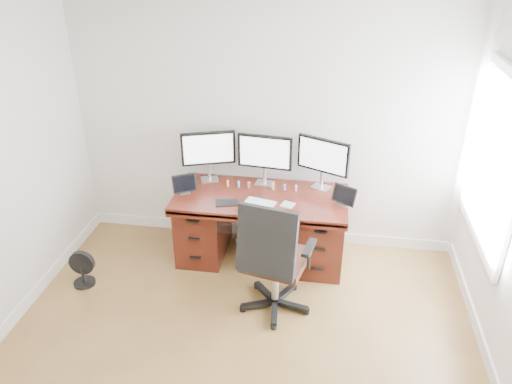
# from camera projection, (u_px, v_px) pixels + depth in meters

# --- Properties ---
(back_wall) EXTENTS (4.00, 0.10, 2.70)m
(back_wall) POSITION_uv_depth(u_px,v_px,m) (268.00, 122.00, 5.01)
(back_wall) COLOR silver
(back_wall) RESTS_ON ground
(desk) EXTENTS (1.70, 0.80, 0.75)m
(desk) POSITION_uv_depth(u_px,v_px,m) (261.00, 224.00, 5.09)
(desk) COLOR #42140D
(desk) RESTS_ON ground
(office_chair) EXTENTS (0.72, 0.72, 1.14)m
(office_chair) POSITION_uv_depth(u_px,v_px,m) (273.00, 276.00, 4.38)
(office_chair) COLOR black
(office_chair) RESTS_ON ground
(floor_fan) EXTENTS (0.25, 0.21, 0.36)m
(floor_fan) POSITION_uv_depth(u_px,v_px,m) (82.00, 269.00, 4.80)
(floor_fan) COLOR black
(floor_fan) RESTS_ON ground
(monitor_left) EXTENTS (0.53, 0.22, 0.53)m
(monitor_left) POSITION_uv_depth(u_px,v_px,m) (208.00, 150.00, 5.06)
(monitor_left) COLOR silver
(monitor_left) RESTS_ON desk
(monitor_center) EXTENTS (0.55, 0.16, 0.53)m
(monitor_center) POSITION_uv_depth(u_px,v_px,m) (265.00, 154.00, 4.98)
(monitor_center) COLOR silver
(monitor_center) RESTS_ON desk
(monitor_right) EXTENTS (0.51, 0.26, 0.53)m
(monitor_right) POSITION_uv_depth(u_px,v_px,m) (323.00, 157.00, 4.90)
(monitor_right) COLOR silver
(monitor_right) RESTS_ON desk
(tablet_left) EXTENTS (0.24, 0.18, 0.19)m
(tablet_left) POSITION_uv_depth(u_px,v_px,m) (184.00, 185.00, 4.92)
(tablet_left) COLOR silver
(tablet_left) RESTS_ON desk
(tablet_right) EXTENTS (0.24, 0.18, 0.19)m
(tablet_right) POSITION_uv_depth(u_px,v_px,m) (344.00, 197.00, 4.71)
(tablet_right) COLOR silver
(tablet_right) RESTS_ON desk
(keyboard) EXTENTS (0.31, 0.19, 0.01)m
(keyboard) POSITION_uv_depth(u_px,v_px,m) (261.00, 202.00, 4.77)
(keyboard) COLOR silver
(keyboard) RESTS_ON desk
(trackpad) EXTENTS (0.15, 0.15, 0.01)m
(trackpad) POSITION_uv_depth(u_px,v_px,m) (288.00, 205.00, 4.73)
(trackpad) COLOR silver
(trackpad) RESTS_ON desk
(drawing_tablet) EXTENTS (0.24, 0.19, 0.01)m
(drawing_tablet) POSITION_uv_depth(u_px,v_px,m) (227.00, 203.00, 4.77)
(drawing_tablet) COLOR black
(drawing_tablet) RESTS_ON desk
(phone) EXTENTS (0.13, 0.09, 0.01)m
(phone) POSITION_uv_depth(u_px,v_px,m) (257.00, 198.00, 4.86)
(phone) COLOR black
(phone) RESTS_ON desk
(figurine_orange) EXTENTS (0.03, 0.03, 0.07)m
(figurine_orange) POSITION_uv_depth(u_px,v_px,m) (228.00, 183.00, 5.06)
(figurine_orange) COLOR gold
(figurine_orange) RESTS_ON desk
(figurine_blue) EXTENTS (0.03, 0.03, 0.07)m
(figurine_blue) POSITION_uv_depth(u_px,v_px,m) (239.00, 184.00, 5.05)
(figurine_blue) COLOR #4771E3
(figurine_blue) RESTS_ON desk
(figurine_brown) EXTENTS (0.03, 0.03, 0.07)m
(figurine_brown) POSITION_uv_depth(u_px,v_px,m) (249.00, 184.00, 5.03)
(figurine_brown) COLOR #8B5A41
(figurine_brown) RESTS_ON desk
(figurine_yellow) EXTENTS (0.03, 0.03, 0.07)m
(figurine_yellow) POSITION_uv_depth(u_px,v_px,m) (273.00, 186.00, 5.00)
(figurine_yellow) COLOR tan
(figurine_yellow) RESTS_ON desk
(figurine_purple) EXTENTS (0.03, 0.03, 0.07)m
(figurine_purple) POSITION_uv_depth(u_px,v_px,m) (285.00, 187.00, 4.98)
(figurine_purple) COLOR #8B61DF
(figurine_purple) RESTS_ON desk
(figurine_pink) EXTENTS (0.03, 0.03, 0.07)m
(figurine_pink) POSITION_uv_depth(u_px,v_px,m) (296.00, 188.00, 4.97)
(figurine_pink) COLOR pink
(figurine_pink) RESTS_ON desk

